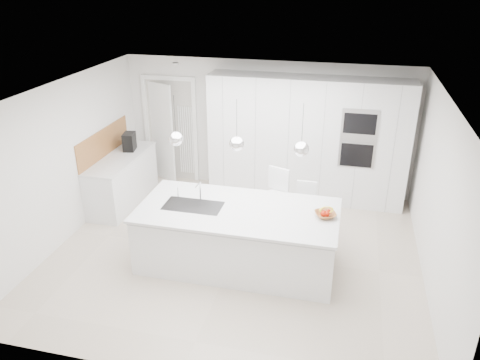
% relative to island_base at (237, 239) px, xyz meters
% --- Properties ---
extents(floor, '(5.50, 5.50, 0.00)m').
position_rel_island_base_xyz_m(floor, '(-0.10, 0.30, -0.43)').
color(floor, beige).
rests_on(floor, ground).
extents(wall_back, '(5.50, 0.00, 5.50)m').
position_rel_island_base_xyz_m(wall_back, '(-0.10, 2.80, 0.82)').
color(wall_back, silver).
rests_on(wall_back, ground).
extents(wall_left, '(0.00, 5.00, 5.00)m').
position_rel_island_base_xyz_m(wall_left, '(-2.85, 0.30, 0.82)').
color(wall_left, silver).
rests_on(wall_left, ground).
extents(ceiling, '(5.50, 5.50, 0.00)m').
position_rel_island_base_xyz_m(ceiling, '(-0.10, 0.30, 2.07)').
color(ceiling, white).
rests_on(ceiling, wall_back).
extents(tall_cabinets, '(3.60, 0.60, 2.30)m').
position_rel_island_base_xyz_m(tall_cabinets, '(0.70, 2.50, 0.72)').
color(tall_cabinets, silver).
rests_on(tall_cabinets, floor).
extents(oven_stack, '(0.62, 0.04, 1.05)m').
position_rel_island_base_xyz_m(oven_stack, '(1.60, 2.19, 0.92)').
color(oven_stack, '#A5A5A8').
rests_on(oven_stack, tall_cabinets).
extents(doorway_frame, '(1.11, 0.08, 2.13)m').
position_rel_island_base_xyz_m(doorway_frame, '(-2.05, 2.77, 0.59)').
color(doorway_frame, white).
rests_on(doorway_frame, floor).
extents(hallway_door, '(0.76, 0.38, 2.00)m').
position_rel_island_base_xyz_m(hallway_door, '(-2.30, 2.72, 0.57)').
color(hallway_door, white).
rests_on(hallway_door, floor).
extents(radiator, '(0.32, 0.04, 1.40)m').
position_rel_island_base_xyz_m(radiator, '(-1.73, 2.76, 0.42)').
color(radiator, white).
rests_on(radiator, floor).
extents(left_base_cabinets, '(0.60, 1.80, 0.86)m').
position_rel_island_base_xyz_m(left_base_cabinets, '(-2.55, 1.50, 0.00)').
color(left_base_cabinets, silver).
rests_on(left_base_cabinets, floor).
extents(left_worktop, '(0.62, 1.82, 0.04)m').
position_rel_island_base_xyz_m(left_worktop, '(-2.55, 1.50, 0.45)').
color(left_worktop, silver).
rests_on(left_worktop, left_base_cabinets).
extents(oak_backsplash, '(0.02, 1.80, 0.50)m').
position_rel_island_base_xyz_m(oak_backsplash, '(-2.84, 1.50, 0.72)').
color(oak_backsplash, '#A66A34').
rests_on(oak_backsplash, wall_left).
extents(island_base, '(2.80, 1.20, 0.86)m').
position_rel_island_base_xyz_m(island_base, '(0.00, 0.00, 0.00)').
color(island_base, silver).
rests_on(island_base, floor).
extents(island_worktop, '(2.84, 1.40, 0.04)m').
position_rel_island_base_xyz_m(island_worktop, '(0.00, 0.05, 0.45)').
color(island_worktop, silver).
rests_on(island_worktop, island_base).
extents(island_sink, '(0.84, 0.44, 0.18)m').
position_rel_island_base_xyz_m(island_sink, '(-0.65, -0.00, 0.39)').
color(island_sink, '#3F3F42').
rests_on(island_sink, island_worktop).
extents(island_tap, '(0.02, 0.02, 0.30)m').
position_rel_island_base_xyz_m(island_tap, '(-0.60, 0.20, 0.62)').
color(island_tap, white).
rests_on(island_tap, island_worktop).
extents(pendant_left, '(0.20, 0.20, 0.20)m').
position_rel_island_base_xyz_m(pendant_left, '(-0.85, -0.00, 1.47)').
color(pendant_left, white).
rests_on(pendant_left, ceiling).
extents(pendant_mid, '(0.20, 0.20, 0.20)m').
position_rel_island_base_xyz_m(pendant_mid, '(-0.00, -0.00, 1.47)').
color(pendant_mid, white).
rests_on(pendant_mid, ceiling).
extents(pendant_right, '(0.20, 0.20, 0.20)m').
position_rel_island_base_xyz_m(pendant_right, '(0.85, -0.00, 1.47)').
color(pendant_right, white).
rests_on(pendant_right, ceiling).
extents(fruit_bowl, '(0.37, 0.37, 0.07)m').
position_rel_island_base_xyz_m(fruit_bowl, '(1.22, 0.11, 0.50)').
color(fruit_bowl, '#A66A34').
rests_on(fruit_bowl, island_worktop).
extents(espresso_machine, '(0.25, 0.34, 0.33)m').
position_rel_island_base_xyz_m(espresso_machine, '(-2.53, 1.88, 0.63)').
color(espresso_machine, black).
rests_on(espresso_machine, left_worktop).
extents(bar_stool_left, '(0.53, 0.62, 1.14)m').
position_rel_island_base_xyz_m(bar_stool_left, '(0.42, 0.93, 0.14)').
color(bar_stool_left, white).
rests_on(bar_stool_left, floor).
extents(bar_stool_right, '(0.34, 0.46, 0.99)m').
position_rel_island_base_xyz_m(bar_stool_right, '(0.87, 0.89, 0.07)').
color(bar_stool_right, white).
rests_on(bar_stool_right, floor).
extents(apple_a, '(0.08, 0.08, 0.08)m').
position_rel_island_base_xyz_m(apple_a, '(1.24, 0.07, 0.54)').
color(apple_a, '#AE1906').
rests_on(apple_a, fruit_bowl).
extents(apple_b, '(0.07, 0.07, 0.07)m').
position_rel_island_base_xyz_m(apple_b, '(1.19, 0.10, 0.54)').
color(apple_b, '#AE1906').
rests_on(apple_b, fruit_bowl).
extents(apple_c, '(0.08, 0.08, 0.08)m').
position_rel_island_base_xyz_m(apple_c, '(1.26, 0.13, 0.54)').
color(apple_c, '#AE1906').
rests_on(apple_c, fruit_bowl).
extents(apple_extra_3, '(0.09, 0.09, 0.09)m').
position_rel_island_base_xyz_m(apple_extra_3, '(1.20, 0.06, 0.54)').
color(apple_extra_3, '#AE1906').
rests_on(apple_extra_3, fruit_bowl).
extents(banana_bunch, '(0.22, 0.16, 0.20)m').
position_rel_island_base_xyz_m(banana_bunch, '(1.23, 0.11, 0.58)').
color(banana_bunch, yellow).
rests_on(banana_bunch, fruit_bowl).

